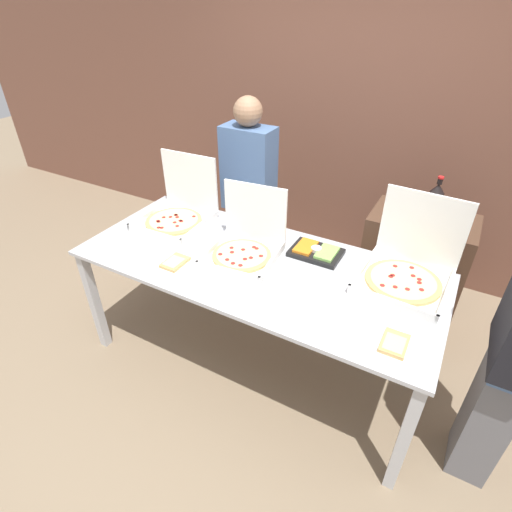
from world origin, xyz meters
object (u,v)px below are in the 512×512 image
veggie_tray (316,252)px  paper_plate_front_center (175,263)px  pizza_box_near_left (245,245)px  paper_plate_front_left (394,344)px  pizza_box_far_right (408,268)px  person_guest_cap (249,199)px  pizza_box_far_left (178,211)px  soda_bottle (434,204)px  soda_can_silver (410,214)px

veggie_tray → paper_plate_front_center: bearing=-143.8°
pizza_box_near_left → paper_plate_front_left: 1.08m
pizza_box_far_right → veggie_tray: bearing=-176.1°
veggie_tray → person_guest_cap: person_guest_cap is taller
paper_plate_front_center → veggie_tray: (0.72, 0.53, 0.01)m
pizza_box_far_left → pizza_box_near_left: (0.66, -0.15, -0.01)m
paper_plate_front_left → pizza_box_far_right: bearing=96.7°
pizza_box_far_right → paper_plate_front_center: pizza_box_far_right is taller
veggie_tray → person_guest_cap: (-0.77, 0.48, -0.01)m
pizza_box_near_left → veggie_tray: bearing=23.3°
pizza_box_near_left → veggie_tray: pizza_box_near_left is taller
pizza_box_far_right → soda_bottle: size_ratio=1.59×
pizza_box_near_left → soda_bottle: size_ratio=1.45×
paper_plate_front_center → person_guest_cap: 1.01m
soda_bottle → person_guest_cap: 1.38m
veggie_tray → paper_plate_front_left: bearing=-41.8°
paper_plate_front_center → pizza_box_far_left: bearing=125.8°
paper_plate_front_center → soda_bottle: 1.70m
paper_plate_front_center → veggie_tray: size_ratio=0.70×
paper_plate_front_center → pizza_box_far_right: bearing=22.7°
pizza_box_near_left → veggie_tray: (0.40, 0.22, -0.05)m
person_guest_cap → soda_bottle: bearing=-177.2°
pizza_box_near_left → soda_can_silver: size_ratio=3.89×
soda_can_silver → person_guest_cap: person_guest_cap is taller
paper_plate_front_center → paper_plate_front_left: bearing=-1.3°
paper_plate_front_center → person_guest_cap: (-0.05, 1.01, 0.00)m
pizza_box_near_left → person_guest_cap: 0.80m
paper_plate_front_left → veggie_tray: 0.84m
pizza_box_far_left → person_guest_cap: person_guest_cap is taller
paper_plate_front_center → soda_can_silver: size_ratio=1.81×
pizza_box_far_right → paper_plate_front_center: (-1.28, -0.54, -0.07)m
veggie_tray → soda_can_silver: 0.69m
pizza_box_far_left → person_guest_cap: (0.28, 0.55, -0.07)m
pizza_box_far_left → pizza_box_far_right: size_ratio=0.94×
paper_plate_front_left → soda_can_silver: size_ratio=1.89×
veggie_tray → person_guest_cap: 0.91m
pizza_box_near_left → paper_plate_front_left: (1.02, -0.34, -0.06)m
pizza_box_near_left → paper_plate_front_center: bearing=-143.0°
pizza_box_far_right → soda_bottle: (0.02, 0.54, 0.18)m
veggie_tray → pizza_box_far_right: bearing=0.6°
paper_plate_front_center → soda_can_silver: (1.18, 1.02, 0.17)m
pizza_box_near_left → pizza_box_far_right: bearing=7.4°
pizza_box_near_left → person_guest_cap: person_guest_cap is taller
pizza_box_near_left → paper_plate_front_left: pizza_box_near_left is taller
pizza_box_near_left → soda_can_silver: (0.85, 0.71, 0.11)m
soda_bottle → soda_can_silver: bearing=-156.7°
person_guest_cap → pizza_box_far_left: bearing=63.0°
pizza_box_far_right → soda_can_silver: size_ratio=4.25×
pizza_box_far_right → paper_plate_front_center: bearing=-154.0°
pizza_box_far_left → soda_can_silver: 1.61m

